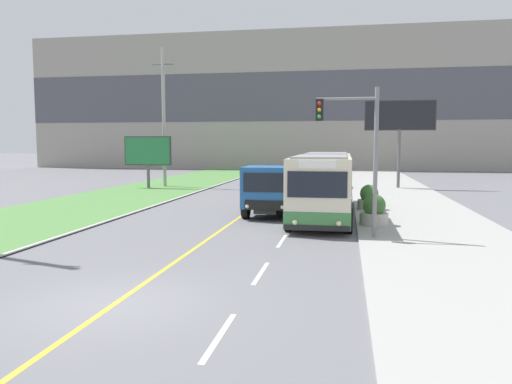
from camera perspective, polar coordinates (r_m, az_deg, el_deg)
ground_plane at (r=11.75m, az=-15.85°, el=-12.22°), size 300.00×300.00×0.00m
lane_marking_centre at (r=14.16m, az=-9.13°, el=-8.99°), size 2.88×140.00×0.01m
apartment_block_background at (r=71.43m, az=6.24°, el=10.19°), size 80.00×8.04×18.67m
city_bus at (r=24.78m, az=7.77°, el=0.88°), size 2.68×12.23×3.03m
dump_truck at (r=24.52m, az=1.79°, el=0.16°), size 2.42×6.74×2.46m
car_distant at (r=40.01m, az=8.66°, el=1.41°), size 1.80×4.30×1.45m
utility_pole_far at (r=41.63m, az=-10.49°, el=8.41°), size 1.80×0.28×11.23m
traffic_light_mast at (r=18.74m, az=11.50°, el=5.51°), size 2.28×0.32×5.58m
billboard_large at (r=40.77m, az=16.12°, el=7.99°), size 5.40×0.24×6.88m
billboard_small at (r=40.38m, az=-12.26°, el=4.47°), size 3.83×0.24×4.11m
planter_round_near at (r=21.86m, az=13.35°, el=-2.18°), size 1.20×1.20×1.32m
planter_round_second at (r=27.00m, az=12.80°, el=-0.73°), size 1.20×1.20×1.31m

